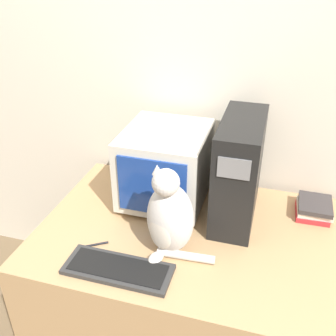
{
  "coord_description": "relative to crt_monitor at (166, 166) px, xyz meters",
  "views": [
    {
      "loc": [
        0.29,
        -0.89,
        1.86
      ],
      "look_at": [
        -0.12,
        0.49,
        1.04
      ],
      "focal_mm": 42.0,
      "sensor_mm": 36.0,
      "label": 1
    }
  ],
  "objects": [
    {
      "name": "cat",
      "position": [
        0.12,
        -0.35,
        -0.02
      ],
      "size": [
        0.32,
        0.25,
        0.4
      ],
      "rotation": [
        0.0,
        0.0,
        -0.34
      ],
      "color": "silver",
      "rests_on": "desk"
    },
    {
      "name": "pen",
      "position": [
        -0.19,
        -0.42,
        -0.19
      ],
      "size": [
        0.12,
        0.08,
        0.01
      ],
      "color": "black",
      "rests_on": "desk"
    },
    {
      "name": "desk",
      "position": [
        0.18,
        -0.21,
        -0.57
      ],
      "size": [
        1.34,
        0.9,
        0.76
      ],
      "color": "tan",
      "rests_on": "ground_plane"
    },
    {
      "name": "book_stack",
      "position": [
        0.69,
        0.07,
        -0.15
      ],
      "size": [
        0.16,
        0.18,
        0.07
      ],
      "color": "red",
      "rests_on": "desk"
    },
    {
      "name": "wall_back",
      "position": [
        0.18,
        0.3,
        0.3
      ],
      "size": [
        7.0,
        0.05,
        2.5
      ],
      "color": "beige",
      "rests_on": "ground_plane"
    },
    {
      "name": "keyboard",
      "position": [
        -0.04,
        -0.53,
        -0.18
      ],
      "size": [
        0.42,
        0.16,
        0.02
      ],
      "color": "#2D2D2D",
      "rests_on": "desk"
    },
    {
      "name": "computer_tower",
      "position": [
        0.34,
        -0.03,
        0.05
      ],
      "size": [
        0.18,
        0.45,
        0.47
      ],
      "color": "black",
      "rests_on": "desk"
    },
    {
      "name": "crt_monitor",
      "position": [
        0.0,
        0.0,
        0.0
      ],
      "size": [
        0.38,
        0.43,
        0.37
      ],
      "color": "beige",
      "rests_on": "desk"
    }
  ]
}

